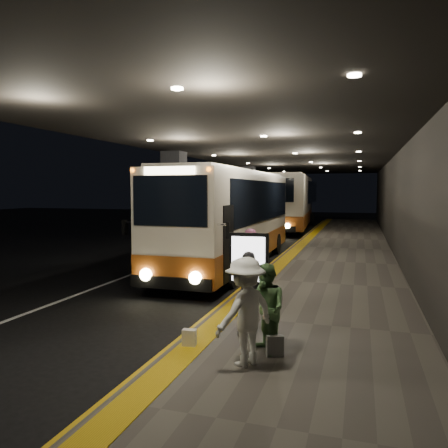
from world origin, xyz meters
The scene contains 18 objects.
ground centered at (0.00, 0.00, 0.00)m, with size 90.00×90.00×0.00m, color black.
lane_line_white centered at (-1.80, 5.00, 0.01)m, with size 0.12×50.00×0.01m, color silver.
kerb_stripe_yellow centered at (2.35, 5.00, 0.01)m, with size 0.18×50.00×0.01m, color gold.
sidewalk centered at (4.75, 5.00, 0.07)m, with size 4.50×50.00×0.15m, color #514C44.
tactile_strip centered at (2.85, 5.00, 0.16)m, with size 0.50×50.00×0.01m, color gold.
terminal_wall centered at (7.00, 5.00, 3.00)m, with size 0.10×50.00×6.00m, color black.
support_columns centered at (-1.50, 4.00, 2.20)m, with size 0.80×24.80×4.40m.
canopy centered at (2.50, 5.00, 4.60)m, with size 9.00×50.00×0.40m, color black.
coach_main centered at (1.01, 3.57, 1.67)m, with size 2.38×11.23×3.49m.
coach_second centered at (0.76, 19.62, 1.83)m, with size 3.34×12.31×3.82m.
passenger_boarding centered at (3.01, -1.30, 1.02)m, with size 0.64×0.42×1.75m, color #D6649B.
passenger_waiting_green centered at (4.15, -5.02, 0.91)m, with size 0.74×0.46×1.52m, color #476E3D.
passenger_waiting_white centered at (3.93, -5.56, 1.00)m, with size 1.10×0.51×1.70m, color silver.
passenger_waiting_grey centered at (3.65, -4.18, 0.95)m, with size 0.94×0.48×1.60m, color #4F4D52.
bag_polka centered at (4.32, -5.09, 0.32)m, with size 0.28×0.12×0.34m, color black.
bag_plain centered at (2.80, -5.09, 0.30)m, with size 0.24×0.14×0.30m, color silver.
info_sign centered at (3.34, -3.01, 1.38)m, with size 0.86×0.15×1.82m.
stanchion_post centered at (2.75, -1.33, 0.74)m, with size 0.05×0.05×1.19m, color black.
Camera 1 is at (5.62, -12.04, 2.90)m, focal length 35.00 mm.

